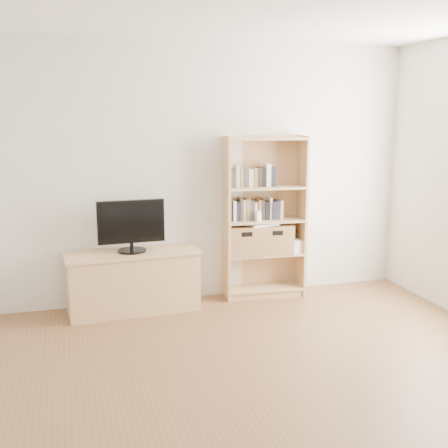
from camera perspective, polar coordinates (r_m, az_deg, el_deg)
name	(u,v)px	position (r m, az deg, el deg)	size (l,w,h in m)	color
floor	(290,418)	(3.80, 6.68, -19.00)	(4.50, 5.00, 0.01)	brown
back_wall	(197,174)	(5.70, -2.72, 5.14)	(4.50, 0.02, 2.60)	silver
tv_stand	(133,282)	(5.56, -9.23, -5.87)	(1.24, 0.46, 0.57)	tan
bookshelf	(265,218)	(5.82, 4.16, 0.66)	(0.84, 0.30, 1.68)	tan
television	(131,226)	(5.42, -9.42, -0.20)	(0.64, 0.05, 0.50)	black
books_row_mid	(264,209)	(5.82, 4.12, 1.54)	(0.79, 0.15, 0.21)	black
books_row_upper	(247,176)	(5.72, 2.37, 4.88)	(0.41, 0.15, 0.21)	black
baby_monitor	(259,217)	(5.70, 3.53, 0.74)	(0.05, 0.03, 0.09)	white
basket_left	(244,240)	(5.80, 2.02, -1.61)	(0.36, 0.30, 0.30)	#9C7046
basket_right	(274,238)	(5.89, 5.10, -1.46)	(0.36, 0.30, 0.30)	#9C7046
laptop	(262,224)	(5.80, 3.85, 0.00)	(0.30, 0.21, 0.02)	silver
magazine_stack	(291,246)	(5.97, 6.79, -2.23)	(0.17, 0.24, 0.11)	silver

